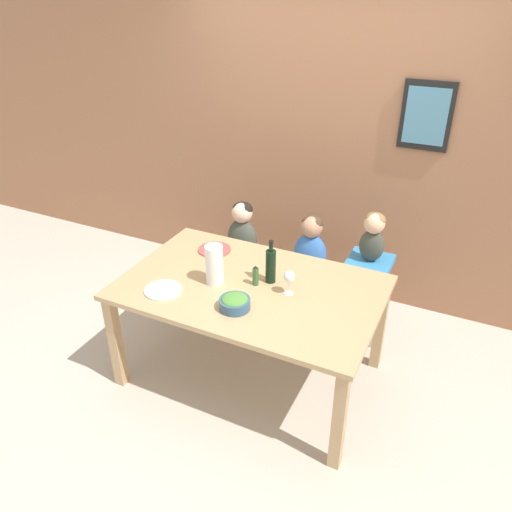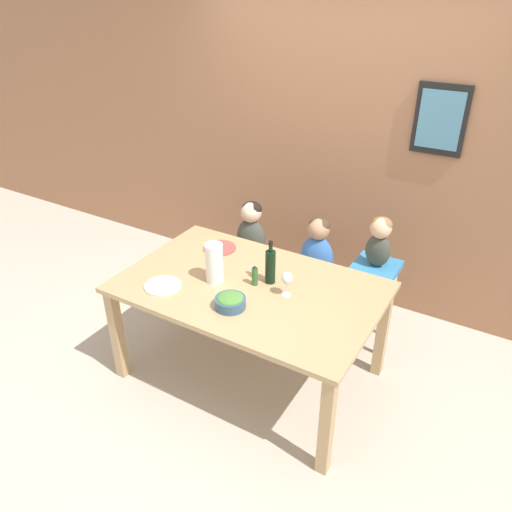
% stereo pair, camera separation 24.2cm
% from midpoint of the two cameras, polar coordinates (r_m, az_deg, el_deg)
% --- Properties ---
extents(ground_plane, '(14.00, 14.00, 0.00)m').
position_cam_midpoint_polar(ground_plane, '(3.73, 1.26, -13.23)').
color(ground_plane, '#BCB2A3').
extents(wall_back, '(10.00, 0.09, 2.70)m').
position_cam_midpoint_polar(wall_back, '(4.19, 11.21, 12.59)').
color(wall_back, '#9E6B4C').
rests_on(wall_back, ground_plane).
extents(dining_table, '(1.69, 1.08, 0.76)m').
position_cam_midpoint_polar(dining_table, '(3.31, 1.38, -4.66)').
color(dining_table, tan).
rests_on(dining_table, ground_plane).
extents(chair_far_left, '(0.38, 0.41, 0.44)m').
position_cam_midpoint_polar(chair_far_left, '(4.25, 1.11, -1.00)').
color(chair_far_left, silver).
rests_on(chair_far_left, ground_plane).
extents(chair_far_center, '(0.38, 0.41, 0.44)m').
position_cam_midpoint_polar(chair_far_center, '(4.04, 8.47, -3.18)').
color(chair_far_center, silver).
rests_on(chair_far_center, ground_plane).
extents(chair_right_highchair, '(0.32, 0.35, 0.68)m').
position_cam_midpoint_polar(chair_right_highchair, '(3.84, 15.05, -3.03)').
color(chair_right_highchair, silver).
rests_on(chair_right_highchair, ground_plane).
extents(person_child_left, '(0.26, 0.18, 0.50)m').
position_cam_midpoint_polar(person_child_left, '(4.10, 1.16, 3.00)').
color(person_child_left, '#3D4238').
rests_on(person_child_left, chair_far_left).
extents(person_child_center, '(0.26, 0.18, 0.50)m').
position_cam_midpoint_polar(person_child_center, '(3.87, 8.83, 0.96)').
color(person_child_center, '#3366B2').
rests_on(person_child_center, chair_far_center).
extents(person_baby_right, '(0.18, 0.16, 0.38)m').
position_cam_midpoint_polar(person_baby_right, '(3.66, 15.81, 1.91)').
color(person_baby_right, '#3D4238').
rests_on(person_baby_right, chair_right_highchair).
extents(wine_bottle, '(0.07, 0.07, 0.30)m').
position_cam_midpoint_polar(wine_bottle, '(3.24, 3.80, -1.17)').
color(wine_bottle, black).
rests_on(wine_bottle, dining_table).
extents(paper_towel_roll, '(0.12, 0.12, 0.27)m').
position_cam_midpoint_polar(paper_towel_roll, '(3.24, -2.66, -0.85)').
color(paper_towel_roll, white).
rests_on(paper_towel_roll, dining_table).
extents(wine_glass_near, '(0.07, 0.07, 0.17)m').
position_cam_midpoint_polar(wine_glass_near, '(3.11, 5.79, -2.65)').
color(wine_glass_near, white).
rests_on(wine_glass_near, dining_table).
extents(salad_bowl_large, '(0.19, 0.19, 0.09)m').
position_cam_midpoint_polar(salad_bowl_large, '(3.03, -0.68, -5.23)').
color(salad_bowl_large, '#335675').
rests_on(salad_bowl_large, dining_table).
extents(dinner_plate_front_left, '(0.24, 0.24, 0.01)m').
position_cam_midpoint_polar(dinner_plate_front_left, '(3.28, -8.52, -3.43)').
color(dinner_plate_front_left, silver).
rests_on(dinner_plate_front_left, dining_table).
extents(dinner_plate_back_left, '(0.24, 0.24, 0.01)m').
position_cam_midpoint_polar(dinner_plate_back_left, '(3.69, -2.31, 0.88)').
color(dinner_plate_back_left, '#D14C47').
rests_on(dinner_plate_back_left, dining_table).
extents(condiment_bottle_hot_sauce, '(0.04, 0.04, 0.14)m').
position_cam_midpoint_polar(condiment_bottle_hot_sauce, '(3.24, 2.00, -2.29)').
color(condiment_bottle_hot_sauce, '#336633').
rests_on(condiment_bottle_hot_sauce, dining_table).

